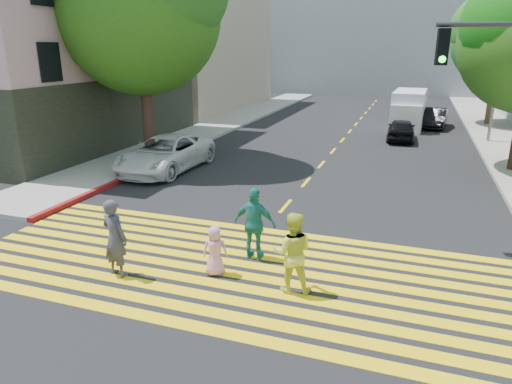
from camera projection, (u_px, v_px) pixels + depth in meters
The scene contains 20 objects.
ground at pixel (210, 294), 9.80m from camera, with size 120.00×120.00×0.00m, color black.
sidewalk_left at pixel (231, 121), 32.24m from camera, with size 3.00×40.00×0.15m, color gray.
curb_red at pixel (111, 184), 17.34m from camera, with size 0.20×8.00×0.16m, color maroon.
crosswalk at pixel (232, 268), 10.95m from camera, with size 13.40×5.30×0.01m.
lane_line at pixel (353, 128), 30.05m from camera, with size 0.12×34.40×0.01m.
building_left_pink at pixel (28, 57), 24.22m from camera, with size 12.10×14.10×11.00m.
building_left_tan at pixel (174, 48), 38.50m from camera, with size 12.00×16.00×10.00m, color tan.
backdrop_block at pixel (387, 38), 51.18m from camera, with size 30.00×8.00×12.00m, color gray.
tree_left at pixel (142, 3), 19.58m from camera, with size 9.26×8.93×10.19m.
tree_right_far at pixel (503, 33), 28.95m from camera, with size 7.01×6.63×8.76m.
pedestrian_man at pixel (115, 238), 10.35m from camera, with size 0.68×0.44×1.85m, color #3B3A48.
pedestrian_woman at pixel (292, 253), 9.68m from camera, with size 0.88×0.68×1.80m, color #D0D93D.
pedestrian_child at pixel (215, 251), 10.48m from camera, with size 0.58×0.38×1.19m, color #CF86B0.
pedestrian_extra at pixel (255, 224), 11.21m from camera, with size 1.07×0.45×1.83m, color #1E766F.
white_sedan at pixel (166, 154), 19.40m from camera, with size 2.44×5.29×1.47m, color silver.
dark_car_near at pixel (401, 130), 25.75m from camera, with size 1.47×3.65×1.24m, color black.
silver_car at pixel (411, 103), 37.01m from camera, with size 1.98×4.87×1.41m, color gray.
dark_car_parked at pixel (435, 118), 29.89m from camera, with size 1.34×3.84×1.27m, color black.
white_van at pixel (408, 111), 29.62m from camera, with size 2.11×5.12×2.38m.
street_lamp at pixel (499, 41), 23.56m from camera, with size 2.11×0.23×9.37m.
Camera 1 is at (3.78, -7.87, 5.06)m, focal length 32.00 mm.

